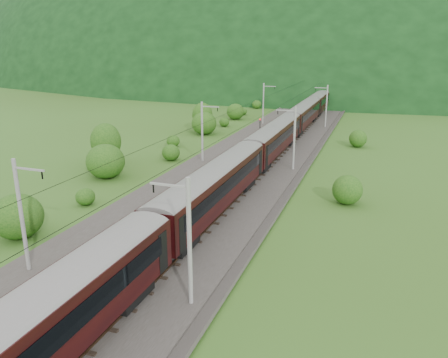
% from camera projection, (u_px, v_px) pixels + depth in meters
% --- Properties ---
extents(ground, '(600.00, 600.00, 0.00)m').
position_uv_depth(ground, '(105.00, 289.00, 28.71)').
color(ground, '#37551A').
rests_on(ground, ground).
extents(railbed, '(14.00, 220.00, 0.30)m').
position_uv_depth(railbed, '(172.00, 229.00, 37.67)').
color(railbed, '#38332D').
rests_on(railbed, ground).
extents(track_left, '(2.40, 220.00, 0.27)m').
position_uv_depth(track_left, '(147.00, 223.00, 38.38)').
color(track_left, '#513822').
rests_on(track_left, railbed).
extents(track_right, '(2.40, 220.00, 0.27)m').
position_uv_depth(track_right, '(198.00, 230.00, 36.84)').
color(track_right, '#513822').
rests_on(track_right, railbed).
extents(catenary_left, '(2.54, 192.28, 8.00)m').
position_uv_depth(catenary_left, '(203.00, 130.00, 58.18)').
color(catenary_left, gray).
rests_on(catenary_left, railbed).
extents(catenary_right, '(2.54, 192.28, 8.00)m').
position_uv_depth(catenary_right, '(294.00, 137.00, 54.24)').
color(catenary_right, gray).
rests_on(catenary_right, railbed).
extents(overhead_wires, '(4.83, 198.00, 0.03)m').
position_uv_depth(overhead_wires, '(169.00, 151.00, 35.64)').
color(overhead_wires, black).
rests_on(overhead_wires, ground).
extents(mountain_main, '(504.00, 360.00, 244.00)m').
position_uv_depth(mountain_main, '(356.00, 72.00, 262.83)').
color(mountain_main, black).
rests_on(mountain_main, ground).
extents(mountain_ridge, '(336.00, 280.00, 132.00)m').
position_uv_depth(mountain_ridge, '(198.00, 67.00, 337.50)').
color(mountain_ridge, black).
rests_on(mountain_ridge, ground).
extents(train, '(3.10, 171.08, 5.40)m').
position_uv_depth(train, '(274.00, 134.00, 60.37)').
color(train, black).
rests_on(train, ground).
extents(hazard_post_near, '(0.14, 0.14, 1.31)m').
position_uv_depth(hazard_post_near, '(272.00, 138.00, 70.92)').
color(hazard_post_near, red).
rests_on(hazard_post_near, railbed).
extents(hazard_post_far, '(0.16, 0.16, 1.52)m').
position_uv_depth(hazard_post_far, '(283.00, 131.00, 75.96)').
color(hazard_post_far, red).
rests_on(hazard_post_far, railbed).
extents(signal, '(0.24, 0.24, 2.20)m').
position_uv_depth(signal, '(260.00, 124.00, 80.34)').
color(signal, black).
rests_on(signal, railbed).
extents(vegetation_left, '(11.18, 148.60, 5.94)m').
position_uv_depth(vegetation_left, '(67.00, 178.00, 45.25)').
color(vegetation_left, '#164512').
rests_on(vegetation_left, ground).
extents(vegetation_right, '(7.37, 93.48, 2.70)m').
position_uv_depth(vegetation_right, '(320.00, 268.00, 28.70)').
color(vegetation_right, '#164512').
rests_on(vegetation_right, ground).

